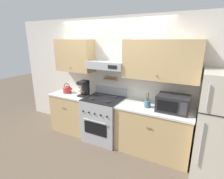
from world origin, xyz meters
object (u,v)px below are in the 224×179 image
Objects in this scene: tea_kettle at (67,89)px; utensil_crock at (147,104)px; stove_range at (104,118)px; microwave at (173,103)px; coffee_maker at (84,88)px.

utensil_crock reaches higher than tea_kettle.
utensil_crock is at bearing 0.48° from stove_range.
stove_range is at bearing -179.52° from utensil_crock.
tea_kettle is at bearing -180.00° from utensil_crock.
tea_kettle is at bearing -179.56° from microwave.
stove_range is 3.28× the size of coffee_maker.
stove_range is at bearing -178.93° from microwave.
coffee_maker is (0.46, 0.04, 0.09)m from tea_kettle.
tea_kettle is 0.76× the size of coffee_maker.
microwave reaches higher than utensil_crock.
utensil_crock is at bearing 0.00° from tea_kettle.
utensil_crock is at bearing -177.67° from microwave.
microwave is at bearing 0.44° from tea_kettle.
microwave reaches higher than stove_range.
coffee_maker is 1.19× the size of utensil_crock.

